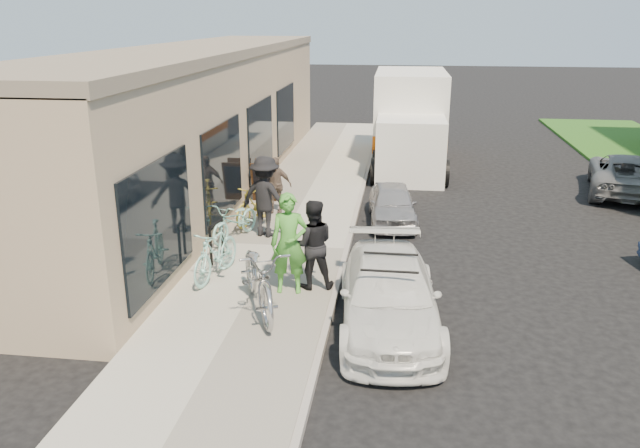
{
  "coord_description": "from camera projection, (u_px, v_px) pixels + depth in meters",
  "views": [
    {
      "loc": [
        0.7,
        -9.9,
        5.05
      ],
      "look_at": [
        -0.89,
        1.95,
        1.05
      ],
      "focal_mm": 35.0,
      "sensor_mm": 36.0,
      "label": 1
    }
  ],
  "objects": [
    {
      "name": "ground",
      "position": [
        355.0,
        317.0,
        10.99
      ],
      "size": [
        120.0,
        120.0,
        0.0
      ],
      "primitive_type": "plane",
      "color": "black",
      "rests_on": "ground"
    },
    {
      "name": "sidewalk",
      "position": [
        278.0,
        248.0,
        14.04
      ],
      "size": [
        3.0,
        34.0,
        0.15
      ],
      "primitive_type": "cube",
      "color": "#A5A294",
      "rests_on": "ground"
    },
    {
      "name": "cruiser_bike_b",
      "position": [
        235.0,
        220.0,
        14.29
      ],
      "size": [
        1.13,
        1.79,
        0.89
      ],
      "primitive_type": "imported",
      "rotation": [
        0.0,
        0.0,
        -0.34
      ],
      "color": "#8DD2C5",
      "rests_on": "sidewalk"
    },
    {
      "name": "cruiser_bike_a",
      "position": [
        216.0,
        253.0,
        12.14
      ],
      "size": [
        0.82,
        1.8,
        1.04
      ],
      "primitive_type": "imported",
      "rotation": [
        0.0,
        0.0,
        -0.2
      ],
      "color": "#8DD2C5",
      "rests_on": "sidewalk"
    },
    {
      "name": "curb",
      "position": [
        346.0,
        252.0,
        13.85
      ],
      "size": [
        0.12,
        34.0,
        0.13
      ],
      "primitive_type": "cube",
      "color": "gray",
      "rests_on": "ground"
    },
    {
      "name": "storefront",
      "position": [
        202.0,
        120.0,
        18.49
      ],
      "size": [
        3.6,
        20.0,
        4.22
      ],
      "color": "tan",
      "rests_on": "ground"
    },
    {
      "name": "bystander_b",
      "position": [
        275.0,
        185.0,
        16.17
      ],
      "size": [
        0.87,
        0.39,
        1.47
      ],
      "primitive_type": "imported",
      "rotation": [
        0.0,
        0.0,
        0.04
      ],
      "color": "brown",
      "rests_on": "sidewalk"
    },
    {
      "name": "sedan_silver",
      "position": [
        392.0,
        204.0,
        15.91
      ],
      "size": [
        1.39,
        2.96,
        0.98
      ],
      "primitive_type": "imported",
      "rotation": [
        0.0,
        0.0,
        0.08
      ],
      "color": "#97969B",
      "rests_on": "ground"
    },
    {
      "name": "woman_rider",
      "position": [
        289.0,
        244.0,
        11.39
      ],
      "size": [
        0.74,
        0.53,
        1.89
      ],
      "primitive_type": "imported",
      "rotation": [
        0.0,
        0.0,
        0.11
      ],
      "color": "green",
      "rests_on": "sidewalk"
    },
    {
      "name": "bike_rack",
      "position": [
        216.0,
        237.0,
        12.98
      ],
      "size": [
        0.15,
        0.6,
        0.85
      ],
      "rotation": [
        0.0,
        0.0,
        -0.17
      ],
      "color": "black",
      "rests_on": "sidewalk"
    },
    {
      "name": "cruiser_bike_c",
      "position": [
        255.0,
        203.0,
        15.38
      ],
      "size": [
        0.99,
        1.74,
        1.01
      ],
      "primitive_type": "imported",
      "rotation": [
        0.0,
        0.0,
        -0.33
      ],
      "color": "gold",
      "rests_on": "sidewalk"
    },
    {
      "name": "sedan_white",
      "position": [
        389.0,
        295.0,
        10.49
      ],
      "size": [
        1.97,
        4.15,
        1.21
      ],
      "rotation": [
        0.0,
        0.0,
        0.08
      ],
      "color": "white",
      "rests_on": "ground"
    },
    {
      "name": "far_car_gray",
      "position": [
        625.0,
        174.0,
        18.52
      ],
      "size": [
        2.92,
        4.59,
        1.18
      ],
      "primitive_type": "imported",
      "rotation": [
        0.0,
        0.0,
        2.9
      ],
      "color": "slate",
      "rests_on": "ground"
    },
    {
      "name": "moving_truck",
      "position": [
        410.0,
        124.0,
        22.01
      ],
      "size": [
        2.52,
        6.53,
        3.2
      ],
      "rotation": [
        0.0,
        0.0,
        0.01
      ],
      "color": "white",
      "rests_on": "ground"
    },
    {
      "name": "sandwich_board",
      "position": [
        265.0,
        181.0,
        17.28
      ],
      "size": [
        0.68,
        0.68,
        1.1
      ],
      "rotation": [
        0.0,
        0.0,
        -0.01
      ],
      "color": "#311C0D",
      "rests_on": "sidewalk"
    },
    {
      "name": "man_standing",
      "position": [
        312.0,
        244.0,
        11.6
      ],
      "size": [
        0.95,
        0.8,
        1.71
      ],
      "primitive_type": "imported",
      "rotation": [
        0.0,
        0.0,
        3.35
      ],
      "color": "black",
      "rests_on": "sidewalk"
    },
    {
      "name": "tandem_bike",
      "position": [
        259.0,
        277.0,
        10.75
      ],
      "size": [
        1.7,
        2.51,
        1.25
      ],
      "primitive_type": "imported",
      "rotation": [
        0.0,
        0.0,
        0.41
      ],
      "color": "#ABACAE",
      "rests_on": "sidewalk"
    },
    {
      "name": "bystander_a",
      "position": [
        265.0,
        197.0,
        14.36
      ],
      "size": [
        1.38,
        1.05,
        1.89
      ],
      "primitive_type": "imported",
      "rotation": [
        0.0,
        0.0,
        2.82
      ],
      "color": "black",
      "rests_on": "sidewalk"
    }
  ]
}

